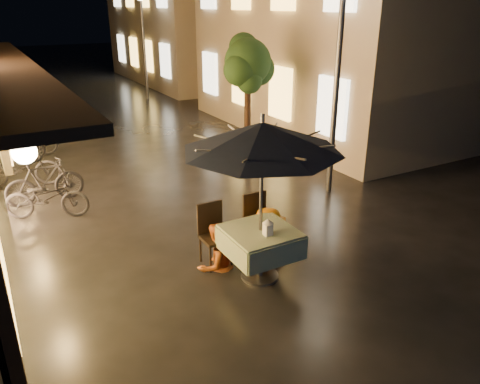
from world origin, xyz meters
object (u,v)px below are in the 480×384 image
cafe_table (260,242)px  person_orange (216,226)px  patio_umbrella (262,137)px  table_lantern (268,226)px  person_yellow (268,210)px  streetlamp_near (339,51)px  bicycle_0 (47,197)px

cafe_table → person_orange: size_ratio=0.71×
cafe_table → patio_umbrella: patio_umbrella is taller
table_lantern → person_yellow: person_yellow is taller
streetlamp_near → cafe_table: 4.48m
streetlamp_near → bicycle_0: streetlamp_near is taller
cafe_table → person_yellow: bearing=48.0°
patio_umbrella → person_orange: patio_umbrella is taller
cafe_table → person_yellow: 0.72m
person_orange → streetlamp_near: bearing=-168.1°
patio_umbrella → bicycle_0: size_ratio=1.60×
bicycle_0 → cafe_table: bearing=-124.2°
table_lantern → bicycle_0: size_ratio=0.16×
streetlamp_near → person_orange: bearing=-155.2°
person_orange → bicycle_0: (-1.97, 3.15, -0.29)m
person_yellow → bicycle_0: size_ratio=1.02×
bicycle_0 → person_yellow: bearing=-115.4°
person_yellow → streetlamp_near: bearing=-131.0°
patio_umbrella → person_orange: bearing=126.3°
person_orange → bicycle_0: person_orange is taller
table_lantern → person_yellow: bearing=56.8°
person_yellow → patio_umbrella: bearing=64.3°
streetlamp_near → cafe_table: bearing=-144.5°
person_orange → person_yellow: (0.89, -0.07, 0.08)m
person_orange → person_yellow: person_yellow is taller
bicycle_0 → streetlamp_near: bearing=-82.4°
cafe_table → table_lantern: table_lantern is taller
person_orange → patio_umbrella: bearing=113.4°
streetlamp_near → cafe_table: streetlamp_near is taller
streetlamp_near → person_yellow: bearing=-147.2°
person_yellow → bicycle_0: person_yellow is taller
patio_umbrella → bicycle_0: bearing=122.7°
bicycle_0 → person_orange: bearing=-124.9°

